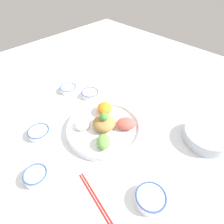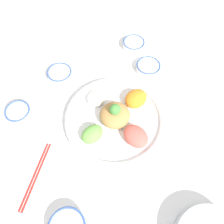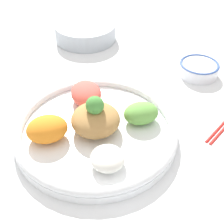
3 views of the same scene
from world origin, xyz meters
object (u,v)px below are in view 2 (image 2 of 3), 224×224
at_px(sauce_bowl_red, 135,44).
at_px(sauce_bowl_dark, 20,113).
at_px(rice_bowl_plain, 149,67).
at_px(sauce_bowl_far, 61,74).
at_px(serving_spoon_main, 185,70).
at_px(chopsticks_pair_near, 36,176).
at_px(salad_platter, 117,118).

distance_m(sauce_bowl_red, sauce_bowl_dark, 0.58).
height_order(sauce_bowl_dark, rice_bowl_plain, sauce_bowl_dark).
distance_m(sauce_bowl_far, serving_spoon_main, 0.53).
relative_size(rice_bowl_plain, serving_spoon_main, 0.79).
bearing_deg(chopsticks_pair_near, serving_spoon_main, 143.04).
distance_m(salad_platter, sauce_bowl_red, 0.40).
relative_size(sauce_bowl_red, serving_spoon_main, 0.76).
height_order(sauce_bowl_dark, sauce_bowl_far, sauce_bowl_dark).
bearing_deg(serving_spoon_main, sauce_bowl_dark, -79.23).
bearing_deg(chopsticks_pair_near, sauce_bowl_far, -170.55).
height_order(sauce_bowl_dark, chopsticks_pair_near, sauce_bowl_dark).
xyz_separation_m(sauce_bowl_red, sauce_bowl_dark, (-0.39, 0.43, 0.00)).
height_order(sauce_bowl_red, chopsticks_pair_near, sauce_bowl_red).
xyz_separation_m(salad_platter, serving_spoon_main, (0.27, -0.28, -0.02)).
bearing_deg(serving_spoon_main, sauce_bowl_far, -93.97).
bearing_deg(salad_platter, sauce_bowl_far, 50.89).
relative_size(sauce_bowl_red, sauce_bowl_far, 0.96).
height_order(rice_bowl_plain, sauce_bowl_far, sauce_bowl_far).
bearing_deg(sauce_bowl_dark, sauce_bowl_far, -31.83).
relative_size(sauce_bowl_red, sauce_bowl_dark, 1.05).
distance_m(sauce_bowl_far, chopsticks_pair_near, 0.42).
distance_m(rice_bowl_plain, serving_spoon_main, 0.16).
xyz_separation_m(salad_platter, sauce_bowl_dark, (0.00, 0.37, -0.00)).
xyz_separation_m(sauce_bowl_red, serving_spoon_main, (-0.12, -0.22, -0.02)).
height_order(salad_platter, rice_bowl_plain, salad_platter).
distance_m(salad_platter, chopsticks_pair_near, 0.34).
bearing_deg(rice_bowl_plain, sauce_bowl_dark, 117.51).
bearing_deg(salad_platter, chopsticks_pair_near, 130.66).
distance_m(chopsticks_pair_near, serving_spoon_main, 0.73).
height_order(sauce_bowl_dark, serving_spoon_main, sauce_bowl_dark).
distance_m(sauce_bowl_red, chopsticks_pair_near, 0.69).
relative_size(salad_platter, sauce_bowl_far, 3.58).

